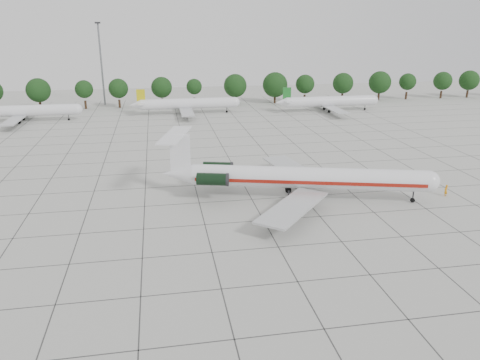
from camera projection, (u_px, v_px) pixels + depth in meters
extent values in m
plane|color=#B6B6AE|center=(252.00, 199.00, 70.85)|extent=(260.00, 260.00, 0.00)
cube|color=#383838|center=(236.00, 170.00, 84.83)|extent=(170.00, 170.00, 0.02)
cylinder|color=silver|center=(309.00, 178.00, 69.99)|extent=(34.54, 12.32, 3.20)
sphere|color=silver|center=(429.00, 181.00, 68.48)|extent=(3.20, 3.20, 3.20)
cone|color=silver|center=(178.00, 174.00, 71.71)|extent=(5.53, 4.37, 3.20)
cube|color=maroon|center=(308.00, 176.00, 71.60)|extent=(32.78, 9.03, 0.53)
cube|color=maroon|center=(309.00, 183.00, 68.54)|extent=(32.78, 9.03, 0.53)
cube|color=#B7BABC|center=(291.00, 168.00, 78.86)|extent=(6.85, 15.10, 0.29)
cube|color=#B7BABC|center=(293.00, 207.00, 62.39)|extent=(12.82, 13.99, 0.29)
cube|color=black|center=(217.00, 169.00, 73.17)|extent=(2.39, 1.78, 0.24)
cylinder|color=black|center=(218.00, 168.00, 73.81)|extent=(4.98, 3.01, 1.84)
cube|color=black|center=(213.00, 178.00, 69.06)|extent=(2.39, 1.78, 0.24)
cylinder|color=black|center=(213.00, 179.00, 68.42)|extent=(4.98, 3.01, 1.84)
cube|color=silver|center=(180.00, 153.00, 70.58)|extent=(3.07, 1.08, 5.82)
cube|color=silver|center=(175.00, 135.00, 69.76)|extent=(5.88, 12.00, 0.21)
cylinder|color=black|center=(413.00, 197.00, 69.45)|extent=(0.24, 0.24, 1.84)
cylinder|color=black|center=(412.00, 200.00, 69.63)|extent=(0.73, 0.44, 0.68)
cylinder|color=black|center=(288.00, 185.00, 73.31)|extent=(0.29, 0.29, 1.75)
cylinder|color=black|center=(288.00, 190.00, 73.56)|extent=(1.09, 0.82, 0.97)
cylinder|color=black|center=(289.00, 196.00, 68.55)|extent=(0.29, 0.29, 1.75)
cylinder|color=black|center=(288.00, 201.00, 68.80)|extent=(1.09, 0.82, 0.97)
imported|color=orange|center=(446.00, 190.00, 71.95)|extent=(0.80, 0.69, 1.85)
cylinder|color=silver|center=(24.00, 111.00, 124.55)|extent=(27.20, 3.00, 3.00)
cube|color=#B7BABC|center=(21.00, 115.00, 124.77)|extent=(3.50, 27.20, 0.25)
cylinder|color=black|center=(23.00, 119.00, 127.27)|extent=(0.80, 0.45, 0.80)
cylinder|color=black|center=(19.00, 122.00, 123.17)|extent=(0.80, 0.45, 0.80)
cylinder|color=silver|center=(189.00, 103.00, 135.57)|extent=(27.20, 3.00, 3.00)
cube|color=#B7BABC|center=(185.00, 108.00, 135.79)|extent=(3.50, 27.20, 0.25)
cube|color=#C1B50B|center=(141.00, 96.00, 132.51)|extent=(2.40, 0.25, 3.60)
cylinder|color=black|center=(185.00, 111.00, 138.29)|extent=(0.80, 0.45, 0.80)
cylinder|color=black|center=(186.00, 114.00, 134.19)|extent=(0.80, 0.45, 0.80)
cylinder|color=silver|center=(330.00, 101.00, 139.39)|extent=(27.20, 3.00, 3.00)
cube|color=#B7BABC|center=(327.00, 105.00, 139.61)|extent=(3.50, 27.20, 0.25)
cube|color=#16651F|center=(287.00, 94.00, 136.32)|extent=(2.40, 0.25, 3.60)
cylinder|color=black|center=(324.00, 109.00, 142.11)|extent=(0.80, 0.45, 0.80)
cylinder|color=black|center=(329.00, 111.00, 138.01)|extent=(0.80, 0.45, 0.80)
cylinder|color=#332114|center=(41.00, 106.00, 141.69)|extent=(0.70, 0.70, 2.50)
sphere|color=black|center=(38.00, 90.00, 140.16)|extent=(7.15, 7.15, 7.15)
cylinder|color=#332114|center=(86.00, 105.00, 143.88)|extent=(0.70, 0.70, 2.50)
sphere|color=black|center=(84.00, 89.00, 142.35)|extent=(5.43, 5.43, 5.43)
cylinder|color=#332114|center=(120.00, 104.00, 145.56)|extent=(0.70, 0.70, 2.50)
sphere|color=black|center=(118.00, 88.00, 144.03)|extent=(5.99, 5.99, 5.99)
cylinder|color=#332114|center=(162.00, 103.00, 147.75)|extent=(0.70, 0.70, 2.50)
sphere|color=black|center=(162.00, 87.00, 146.22)|extent=(6.50, 6.50, 6.50)
cylinder|color=#332114|center=(195.00, 102.00, 149.43)|extent=(0.70, 0.70, 2.50)
sphere|color=black|center=(194.00, 87.00, 147.90)|extent=(4.93, 4.93, 4.93)
cylinder|color=#332114|center=(235.00, 100.00, 151.61)|extent=(0.70, 0.70, 2.50)
sphere|color=black|center=(235.00, 86.00, 150.09)|extent=(7.40, 7.40, 7.40)
cylinder|color=#332114|center=(275.00, 99.00, 153.80)|extent=(0.70, 0.70, 2.50)
sphere|color=black|center=(275.00, 85.00, 152.27)|extent=(8.08, 8.08, 8.08)
cylinder|color=#332114|center=(304.00, 99.00, 155.48)|extent=(0.70, 0.70, 2.50)
sphere|color=black|center=(305.00, 84.00, 153.95)|extent=(6.17, 6.17, 6.17)
cylinder|color=#332114|center=(342.00, 97.00, 157.67)|extent=(0.70, 0.70, 2.50)
sphere|color=black|center=(343.00, 83.00, 156.14)|extent=(6.82, 6.82, 6.82)
cylinder|color=#332114|center=(379.00, 96.00, 159.85)|extent=(0.70, 0.70, 2.50)
sphere|color=black|center=(380.00, 82.00, 158.32)|extent=(7.44, 7.44, 7.44)
cylinder|color=#332114|center=(406.00, 96.00, 161.54)|extent=(0.70, 0.70, 2.50)
sphere|color=black|center=(408.00, 82.00, 160.01)|extent=(5.66, 5.66, 5.66)
cylinder|color=#332114|center=(441.00, 95.00, 163.72)|extent=(0.70, 0.70, 2.50)
sphere|color=black|center=(443.00, 81.00, 162.19)|extent=(6.25, 6.25, 6.25)
cylinder|color=#332114|center=(467.00, 94.00, 165.41)|extent=(0.70, 0.70, 2.50)
sphere|color=black|center=(469.00, 80.00, 163.88)|extent=(6.79, 6.79, 6.79)
cylinder|color=slate|center=(101.00, 65.00, 147.62)|extent=(0.56, 0.56, 25.00)
cube|color=black|center=(98.00, 23.00, 143.53)|extent=(1.60, 1.60, 0.50)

